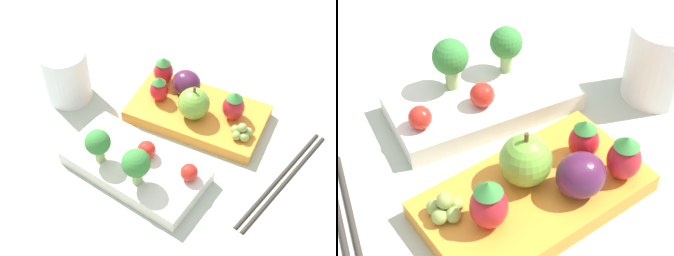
{
  "view_description": "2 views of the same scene",
  "coord_description": "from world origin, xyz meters",
  "views": [
    {
      "loc": [
        -0.25,
        0.37,
        0.53
      ],
      "look_at": [
        -0.0,
        -0.0,
        0.03
      ],
      "focal_mm": 50.0,
      "sensor_mm": 36.0,
      "label": 1
    },
    {
      "loc": [
        -0.19,
        -0.35,
        0.4
      ],
      "look_at": [
        -0.0,
        -0.0,
        0.03
      ],
      "focal_mm": 60.0,
      "sensor_mm": 36.0,
      "label": 2
    }
  ],
  "objects": [
    {
      "name": "ground_plane",
      "position": [
        0.0,
        0.0,
        0.0
      ],
      "size": [
        4.0,
        4.0,
        0.0
      ],
      "primitive_type": "plane",
      "color": "#ADB7A3"
    },
    {
      "name": "bento_box_savoury",
      "position": [
        0.01,
        0.07,
        0.01
      ],
      "size": [
        0.2,
        0.1,
        0.02
      ],
      "color": "silver",
      "rests_on": "ground_plane"
    },
    {
      "name": "bento_box_fruit",
      "position": [
        -0.01,
        -0.07,
        0.01
      ],
      "size": [
        0.22,
        0.14,
        0.02
      ],
      "color": "orange",
      "rests_on": "ground_plane"
    },
    {
      "name": "broccoli_floret_0",
      "position": [
        -0.01,
        0.09,
        0.06
      ],
      "size": [
        0.04,
        0.04,
        0.06
      ],
      "color": "#93B770",
      "rests_on": "bento_box_savoury"
    },
    {
      "name": "broccoli_floret_1",
      "position": [
        0.05,
        0.09,
        0.06
      ],
      "size": [
        0.04,
        0.04,
        0.05
      ],
      "color": "#93B770",
      "rests_on": "bento_box_savoury"
    },
    {
      "name": "cherry_tomato_0",
      "position": [
        -0.07,
        0.05,
        0.04
      ],
      "size": [
        0.02,
        0.02,
        0.02
      ],
      "color": "red",
      "rests_on": "bento_box_savoury"
    },
    {
      "name": "cherry_tomato_1",
      "position": [
        0.0,
        0.05,
        0.04
      ],
      "size": [
        0.03,
        0.03,
        0.03
      ],
      "color": "red",
      "rests_on": "bento_box_savoury"
    },
    {
      "name": "apple",
      "position": [
        -0.01,
        -0.06,
        0.04
      ],
      "size": [
        0.05,
        0.05,
        0.06
      ],
      "color": "#70A838",
      "rests_on": "bento_box_fruit"
    },
    {
      "name": "strawberry_0",
      "position": [
        -0.06,
        -0.09,
        0.04
      ],
      "size": [
        0.03,
        0.03,
        0.05
      ],
      "color": "red",
      "rests_on": "bento_box_fruit"
    },
    {
      "name": "strawberry_1",
      "position": [
        0.05,
        -0.06,
        0.04
      ],
      "size": [
        0.03,
        0.03,
        0.04
      ],
      "color": "red",
      "rests_on": "bento_box_fruit"
    },
    {
      "name": "strawberry_2",
      "position": [
        0.07,
        -0.09,
        0.04
      ],
      "size": [
        0.03,
        0.03,
        0.05
      ],
      "color": "red",
      "rests_on": "bento_box_fruit"
    },
    {
      "name": "plum",
      "position": [
        0.02,
        -0.09,
        0.04
      ],
      "size": [
        0.04,
        0.04,
        0.04
      ],
      "color": "#511E42",
      "rests_on": "bento_box_fruit"
    },
    {
      "name": "grape_cluster",
      "position": [
        -0.09,
        -0.06,
        0.03
      ],
      "size": [
        0.03,
        0.03,
        0.02
      ],
      "color": "#8EA84C",
      "rests_on": "bento_box_fruit"
    },
    {
      "name": "drinking_cup",
      "position": [
        0.19,
        0.0,
        0.04
      ],
      "size": [
        0.07,
        0.07,
        0.09
      ],
      "color": "white",
      "rests_on": "ground_plane"
    },
    {
      "name": "chopsticks_pair",
      "position": [
        -0.17,
        -0.03,
        0.0
      ],
      "size": [
        0.04,
        0.21,
        0.01
      ],
      "color": "#332D28",
      "rests_on": "ground_plane"
    }
  ]
}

